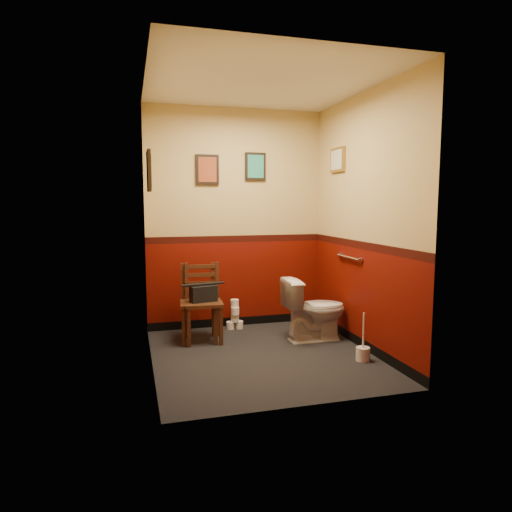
% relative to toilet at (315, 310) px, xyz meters
% --- Properties ---
extents(floor, '(2.20, 2.40, 0.00)m').
position_rel_toilet_xyz_m(floor, '(-0.72, -0.36, -0.35)').
color(floor, black).
rests_on(floor, ground).
extents(ceiling, '(2.20, 2.40, 0.00)m').
position_rel_toilet_xyz_m(ceiling, '(-0.72, -0.36, 2.35)').
color(ceiling, silver).
rests_on(ceiling, ground).
extents(wall_back, '(2.20, 0.00, 2.70)m').
position_rel_toilet_xyz_m(wall_back, '(-0.72, 0.84, 1.00)').
color(wall_back, '#550B04').
rests_on(wall_back, ground).
extents(wall_front, '(2.20, 0.00, 2.70)m').
position_rel_toilet_xyz_m(wall_front, '(-0.72, -1.56, 1.00)').
color(wall_front, '#550B04').
rests_on(wall_front, ground).
extents(wall_left, '(0.00, 2.40, 2.70)m').
position_rel_toilet_xyz_m(wall_left, '(-1.82, -0.36, 1.00)').
color(wall_left, '#550B04').
rests_on(wall_left, ground).
extents(wall_right, '(0.00, 2.40, 2.70)m').
position_rel_toilet_xyz_m(wall_right, '(0.38, -0.36, 1.00)').
color(wall_right, '#550B04').
rests_on(wall_right, ground).
extents(grab_bar, '(0.05, 0.56, 0.06)m').
position_rel_toilet_xyz_m(grab_bar, '(0.35, -0.11, 0.60)').
color(grab_bar, silver).
rests_on(grab_bar, wall_right).
extents(framed_print_back_a, '(0.28, 0.04, 0.36)m').
position_rel_toilet_xyz_m(framed_print_back_a, '(-1.07, 0.82, 1.60)').
color(framed_print_back_a, black).
rests_on(framed_print_back_a, wall_back).
extents(framed_print_back_b, '(0.26, 0.04, 0.34)m').
position_rel_toilet_xyz_m(framed_print_back_b, '(-0.47, 0.82, 1.65)').
color(framed_print_back_b, black).
rests_on(framed_print_back_b, wall_back).
extents(framed_print_left, '(0.04, 0.30, 0.38)m').
position_rel_toilet_xyz_m(framed_print_left, '(-1.80, -0.26, 1.50)').
color(framed_print_left, black).
rests_on(framed_print_left, wall_left).
extents(framed_print_right, '(0.04, 0.34, 0.28)m').
position_rel_toilet_xyz_m(framed_print_right, '(0.36, 0.24, 1.70)').
color(framed_print_right, olive).
rests_on(framed_print_right, wall_right).
extents(toilet, '(0.72, 0.41, 0.70)m').
position_rel_toilet_xyz_m(toilet, '(0.00, 0.00, 0.00)').
color(toilet, white).
rests_on(toilet, floor).
extents(toilet_brush, '(0.14, 0.14, 0.49)m').
position_rel_toilet_xyz_m(toilet_brush, '(0.20, -0.77, -0.27)').
color(toilet_brush, silver).
rests_on(toilet_brush, floor).
extents(chair_left, '(0.44, 0.44, 0.87)m').
position_rel_toilet_xyz_m(chair_left, '(-1.27, 0.35, 0.08)').
color(chair_left, '#502B18').
rests_on(chair_left, floor).
extents(chair_right, '(0.44, 0.44, 0.88)m').
position_rel_toilet_xyz_m(chair_right, '(-1.22, 0.32, 0.09)').
color(chair_right, '#502B18').
rests_on(chair_right, floor).
extents(handbag, '(0.31, 0.19, 0.21)m').
position_rel_toilet_xyz_m(handbag, '(-1.22, 0.28, 0.20)').
color(handbag, black).
rests_on(handbag, chair_right).
extents(tp_stack, '(0.21, 0.13, 0.37)m').
position_rel_toilet_xyz_m(tp_stack, '(-0.77, 0.69, -0.19)').
color(tp_stack, silver).
rests_on(tp_stack, floor).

